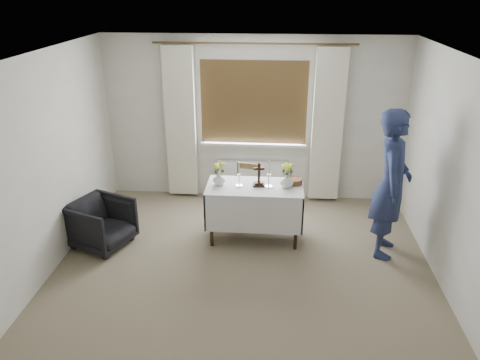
% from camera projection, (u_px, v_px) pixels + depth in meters
% --- Properties ---
extents(ground, '(5.00, 5.00, 0.00)m').
position_uv_depth(ground, '(241.00, 288.00, 5.26)').
color(ground, '#7F6E58').
rests_on(ground, ground).
extents(altar_table, '(1.24, 0.64, 0.76)m').
position_uv_depth(altar_table, '(254.00, 213.00, 6.14)').
color(altar_table, white).
rests_on(altar_table, ground).
extents(wooden_chair, '(0.43, 0.43, 0.80)m').
position_uv_depth(wooden_chair, '(246.00, 193.00, 6.66)').
color(wooden_chair, '#533B1C').
rests_on(wooden_chair, ground).
extents(armchair, '(0.89, 0.88, 0.63)m').
position_uv_depth(armchair, '(102.00, 224.00, 6.00)').
color(armchair, black).
rests_on(armchair, ground).
extents(person, '(0.59, 0.77, 1.86)m').
position_uv_depth(person, '(391.00, 184.00, 5.63)').
color(person, navy).
rests_on(person, ground).
extents(radiator, '(1.10, 0.10, 0.60)m').
position_uv_depth(radiator, '(253.00, 180.00, 7.36)').
color(radiator, white).
rests_on(radiator, ground).
extents(wooden_cross, '(0.16, 0.13, 0.32)m').
position_uv_depth(wooden_cross, '(259.00, 175.00, 5.93)').
color(wooden_cross, black).
rests_on(wooden_cross, altar_table).
extents(candlestick_left, '(0.10, 0.10, 0.32)m').
position_uv_depth(candlestick_left, '(239.00, 174.00, 5.93)').
color(candlestick_left, silver).
rests_on(candlestick_left, altar_table).
extents(candlestick_right, '(0.11, 0.11, 0.35)m').
position_uv_depth(candlestick_right, '(269.00, 174.00, 5.90)').
color(candlestick_right, silver).
rests_on(candlestick_right, altar_table).
extents(flower_vase_left, '(0.19, 0.19, 0.17)m').
position_uv_depth(flower_vase_left, '(219.00, 179.00, 6.00)').
color(flower_vase_left, silver).
rests_on(flower_vase_left, altar_table).
extents(flower_vase_right, '(0.22, 0.22, 0.18)m').
position_uv_depth(flower_vase_right, '(287.00, 181.00, 5.93)').
color(flower_vase_right, silver).
rests_on(flower_vase_right, altar_table).
extents(wicker_basket, '(0.25, 0.25, 0.07)m').
position_uv_depth(wicker_basket, '(295.00, 181.00, 6.04)').
color(wicker_basket, brown).
rests_on(wicker_basket, altar_table).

